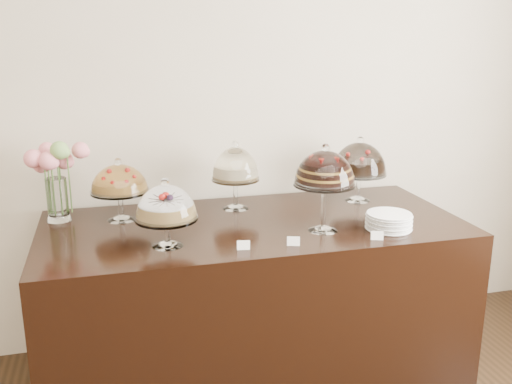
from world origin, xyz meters
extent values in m
cube|color=#BDB098|center=(0.00, 3.00, 1.50)|extent=(5.00, 0.04, 3.00)
cube|color=black|center=(0.26, 2.45, 0.45)|extent=(2.20, 1.00, 0.90)
cone|color=white|center=(-0.22, 2.22, 0.91)|extent=(0.15, 0.15, 0.02)
cylinder|color=white|center=(-0.22, 2.22, 0.98)|extent=(0.03, 0.03, 0.10)
cylinder|color=white|center=(-0.22, 2.22, 1.03)|extent=(0.29, 0.29, 0.01)
cylinder|color=tan|center=(-0.22, 2.22, 1.07)|extent=(0.24, 0.24, 0.06)
sphere|color=#B2140E|center=(-0.16, 2.24, 1.11)|extent=(0.02, 0.02, 0.02)
sphere|color=#B2140E|center=(-0.27, 2.26, 1.11)|extent=(0.02, 0.02, 0.02)
sphere|color=#B2140E|center=(-0.23, 2.16, 1.11)|extent=(0.02, 0.02, 0.02)
sphere|color=white|center=(-0.22, 2.22, 1.21)|extent=(0.04, 0.04, 0.04)
cone|color=white|center=(0.56, 2.24, 0.91)|extent=(0.15, 0.15, 0.02)
cylinder|color=white|center=(0.56, 2.24, 1.03)|extent=(0.03, 0.03, 0.21)
cylinder|color=white|center=(0.56, 2.24, 1.14)|extent=(0.31, 0.31, 0.01)
cylinder|color=black|center=(0.56, 2.24, 1.20)|extent=(0.23, 0.23, 0.10)
sphere|color=#B2140E|center=(0.63, 2.26, 1.26)|extent=(0.02, 0.02, 0.02)
sphere|color=#B2140E|center=(0.57, 2.30, 1.26)|extent=(0.02, 0.02, 0.02)
sphere|color=#B2140E|center=(0.51, 2.26, 1.26)|extent=(0.02, 0.02, 0.02)
sphere|color=#B2140E|center=(0.53, 2.19, 1.26)|extent=(0.02, 0.02, 0.02)
sphere|color=#B2140E|center=(0.60, 2.19, 1.26)|extent=(0.02, 0.02, 0.02)
sphere|color=white|center=(0.56, 2.24, 1.33)|extent=(0.04, 0.04, 0.04)
cone|color=white|center=(0.22, 2.72, 0.91)|extent=(0.15, 0.15, 0.02)
cylinder|color=white|center=(0.22, 2.72, 1.00)|extent=(0.03, 0.03, 0.14)
cylinder|color=white|center=(0.22, 2.72, 1.07)|extent=(0.27, 0.27, 0.01)
cylinder|color=#F8E9C0|center=(0.22, 2.72, 1.11)|extent=(0.22, 0.22, 0.07)
sphere|color=white|center=(0.22, 2.72, 1.27)|extent=(0.04, 0.04, 0.04)
cone|color=white|center=(0.96, 2.69, 0.91)|extent=(0.15, 0.15, 0.02)
cylinder|color=white|center=(0.96, 2.69, 0.99)|extent=(0.03, 0.03, 0.14)
cylinder|color=white|center=(0.96, 2.69, 1.07)|extent=(0.33, 0.33, 0.01)
cylinder|color=black|center=(0.96, 2.69, 1.11)|extent=(0.26, 0.26, 0.07)
sphere|color=#B2140E|center=(1.03, 2.71, 1.16)|extent=(0.02, 0.02, 0.02)
sphere|color=#B2140E|center=(0.91, 2.74, 1.16)|extent=(0.02, 0.02, 0.02)
sphere|color=#B2140E|center=(0.95, 2.62, 1.16)|extent=(0.02, 0.02, 0.02)
sphere|color=white|center=(0.96, 2.69, 1.27)|extent=(0.04, 0.04, 0.04)
cone|color=white|center=(-0.42, 2.67, 0.91)|extent=(0.15, 0.15, 0.02)
cylinder|color=white|center=(-0.42, 2.67, 0.99)|extent=(0.03, 0.03, 0.13)
cylinder|color=white|center=(-0.42, 2.67, 1.06)|extent=(0.31, 0.31, 0.01)
cylinder|color=#B78135|center=(-0.42, 2.67, 1.09)|extent=(0.26, 0.26, 0.04)
sphere|color=#B2140E|center=(-0.35, 2.69, 1.12)|extent=(0.02, 0.02, 0.02)
sphere|color=#B2140E|center=(-0.40, 2.74, 1.12)|extent=(0.02, 0.02, 0.02)
sphere|color=#B2140E|center=(-0.47, 2.72, 1.12)|extent=(0.02, 0.02, 0.02)
sphere|color=#B2140E|center=(-0.48, 2.65, 1.12)|extent=(0.02, 0.02, 0.02)
sphere|color=#B2140E|center=(-0.43, 2.60, 1.12)|extent=(0.02, 0.02, 0.02)
sphere|color=#B2140E|center=(-0.36, 2.62, 1.12)|extent=(0.02, 0.02, 0.02)
sphere|color=white|center=(-0.42, 2.67, 1.22)|extent=(0.04, 0.04, 0.04)
cylinder|color=white|center=(-0.74, 2.75, 1.02)|extent=(0.11, 0.11, 0.23)
cylinder|color=#476B2D|center=(-0.67, 2.75, 1.11)|extent=(0.01, 0.01, 0.33)
sphere|color=pink|center=(-0.60, 2.75, 1.27)|extent=(0.09, 0.09, 0.09)
cylinder|color=#476B2D|center=(-0.71, 2.78, 1.08)|extent=(0.01, 0.01, 0.27)
sphere|color=pink|center=(-0.69, 2.80, 1.21)|extent=(0.10, 0.10, 0.10)
cylinder|color=#476B2D|center=(-0.76, 2.79, 1.10)|extent=(0.01, 0.01, 0.33)
sphere|color=pink|center=(-0.77, 2.83, 1.27)|extent=(0.09, 0.09, 0.09)
cylinder|color=#476B2D|center=(-0.77, 2.77, 1.07)|extent=(0.01, 0.01, 0.26)
sphere|color=pink|center=(-0.81, 2.79, 1.20)|extent=(0.08, 0.08, 0.08)
cylinder|color=#476B2D|center=(-0.78, 2.74, 1.09)|extent=(0.01, 0.01, 0.31)
sphere|color=pink|center=(-0.83, 2.72, 1.25)|extent=(0.10, 0.10, 0.10)
cylinder|color=#476B2D|center=(-0.75, 2.72, 1.09)|extent=(0.01, 0.01, 0.30)
sphere|color=pink|center=(-0.76, 2.70, 1.24)|extent=(0.10, 0.10, 0.10)
cylinder|color=#476B2D|center=(-0.72, 2.72, 1.11)|extent=(0.01, 0.01, 0.35)
sphere|color=#6F994A|center=(-0.70, 2.70, 1.29)|extent=(0.10, 0.10, 0.10)
cylinder|color=white|center=(0.90, 2.17, 0.90)|extent=(0.23, 0.23, 0.01)
cylinder|color=white|center=(0.90, 2.17, 0.92)|extent=(0.22, 0.22, 0.01)
cylinder|color=white|center=(0.90, 2.17, 0.93)|extent=(0.23, 0.23, 0.01)
cylinder|color=white|center=(0.90, 2.17, 0.94)|extent=(0.22, 0.22, 0.01)
cylinder|color=white|center=(0.90, 2.17, 0.95)|extent=(0.23, 0.23, 0.01)
cylinder|color=white|center=(0.90, 2.17, 0.96)|extent=(0.22, 0.22, 0.01)
cylinder|color=white|center=(0.90, 2.17, 0.97)|extent=(0.23, 0.23, 0.01)
cylinder|color=white|center=(0.90, 2.17, 0.98)|extent=(0.22, 0.22, 0.01)
cube|color=white|center=(0.11, 2.08, 0.92)|extent=(0.06, 0.03, 0.04)
cube|color=white|center=(0.77, 2.04, 0.92)|extent=(0.06, 0.04, 0.04)
cube|color=white|center=(0.35, 2.07, 0.92)|extent=(0.06, 0.03, 0.04)
camera|label=1|loc=(-0.46, -0.32, 1.86)|focal=40.00mm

